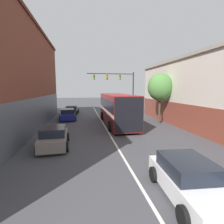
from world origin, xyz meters
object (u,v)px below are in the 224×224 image
Objects in this scene: parked_car_left_near at (67,114)px; traffic_signal_gantry at (118,83)px; bus at (117,108)px; hatchback_foreground at (189,180)px; parked_car_left_far at (72,110)px; parked_car_left_mid at (54,137)px; street_tree_near at (160,87)px.

traffic_signal_gantry is (7.67, 4.33, 4.24)m from parked_car_left_near.
hatchback_foreground is at bearing 179.90° from bus.
hatchback_foreground is 23.45m from parked_car_left_far.
parked_car_left_near is at bearing -3.37° from parked_car_left_mid.
traffic_signal_gantry is at bearing -66.57° from parked_car_left_near.
parked_car_left_near is 12.10m from street_tree_near.
parked_car_left_far is 0.54× the size of traffic_signal_gantry.
traffic_signal_gantry reaches higher than parked_car_left_far.
parked_car_left_mid is at bearing -176.72° from parked_car_left_far.
parked_car_left_mid is (-0.01, -11.03, 0.01)m from parked_car_left_near.
bus is at bearing -144.45° from parked_car_left_far.
parked_car_left_far is (-5.51, 9.08, -1.26)m from bus.
street_tree_near is at bearing -61.06° from parked_car_left_mid.
traffic_signal_gantry reaches higher than hatchback_foreground.
parked_car_left_mid is 0.99× the size of parked_car_left_far.
parked_car_left_near is at bearing 55.22° from bus.
traffic_signal_gantry reaches higher than bus.
parked_car_left_far is at bearing 31.10° from bus.
street_tree_near is at bearing -127.19° from parked_car_left_far.
parked_car_left_mid is 0.53× the size of traffic_signal_gantry.
bus is at bearing -130.67° from parked_car_left_near.
bus is 2.64× the size of parked_car_left_mid.
parked_car_left_mid reaches higher than hatchback_foreground.
traffic_signal_gantry reaches higher than street_tree_near.
street_tree_near is at bearing -92.66° from bus.
hatchback_foreground is 0.56× the size of traffic_signal_gantry.
bus is 7.14m from parked_car_left_near.
parked_car_left_near is 11.03m from parked_car_left_mid.
parked_car_left_far is at bearing 16.98° from hatchback_foreground.
traffic_signal_gantry is (7.68, 15.37, 4.23)m from parked_car_left_mid.
street_tree_near reaches higher than parked_car_left_far.
traffic_signal_gantry reaches higher than parked_car_left_mid.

